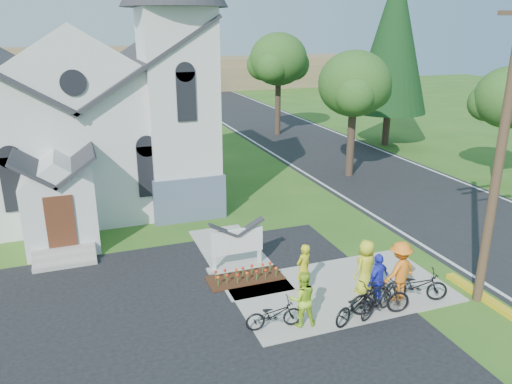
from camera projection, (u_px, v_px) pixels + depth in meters
name	position (u px, v px, depth m)	size (l,w,h in m)	color
ground	(306.00, 307.00, 15.48)	(120.00, 120.00, 0.00)	#305E1A
road	(345.00, 160.00, 32.09)	(8.00, 90.00, 0.02)	black
sidewalk	(341.00, 290.00, 16.40)	(7.00, 4.00, 0.05)	#A29D92
church	(86.00, 94.00, 23.12)	(12.35, 12.00, 13.00)	white
church_sign	(237.00, 242.00, 17.60)	(2.20, 0.40, 1.70)	#A29D92
flower_bed	(245.00, 278.00, 17.12)	(2.60, 1.10, 0.07)	#331C0D
utility_pole	(505.00, 132.00, 14.18)	(3.45, 0.28, 10.00)	#483124
tree_road_near	(354.00, 84.00, 27.27)	(4.00, 4.00, 7.05)	#3B2920
tree_road_mid	(278.00, 60.00, 37.93)	(4.40, 4.40, 7.80)	#3B2920
tree_road_far	(509.00, 98.00, 26.19)	(3.60, 3.60, 6.30)	#3B2920
conifer	(394.00, 39.00, 34.04)	(5.20, 5.20, 12.40)	#3B2920
distant_hills	(145.00, 73.00, 65.99)	(61.00, 10.00, 5.60)	olive
cyclist_0	(303.00, 268.00, 15.98)	(0.61, 0.40, 1.68)	gold
bike_0	(274.00, 314.00, 14.18)	(0.58, 1.67, 0.88)	black
cyclist_1	(302.00, 299.00, 14.22)	(0.81, 0.63, 1.67)	#AFE12A
bike_1	(377.00, 300.00, 14.82)	(0.46, 1.63, 0.98)	black
cyclist_2	(378.00, 280.00, 15.22)	(1.02, 0.42, 1.73)	#2A34D4
bike_2	(357.00, 304.00, 14.58)	(0.66, 1.88, 0.99)	black
cyclist_3	(400.00, 271.00, 15.51)	(1.27, 0.73, 1.96)	orange
bike_3	(380.00, 298.00, 14.82)	(0.52, 1.84, 1.10)	black
cyclist_4	(366.00, 267.00, 15.94)	(0.89, 0.58, 1.82)	#CDD327
bike_4	(417.00, 285.00, 15.64)	(0.66, 1.91, 1.00)	black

